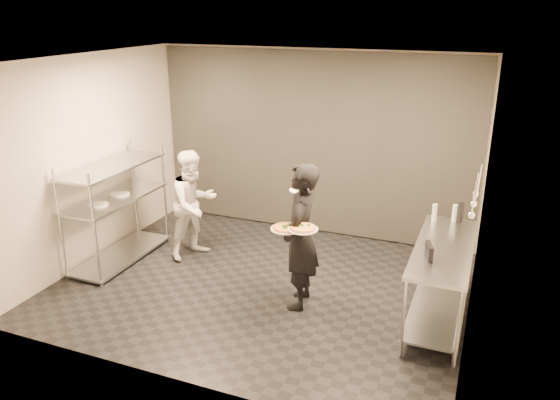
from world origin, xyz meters
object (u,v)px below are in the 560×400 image
at_px(pass_rack, 116,207).
at_px(waiter, 300,237).
at_px(pizza_plate_far, 303,228).
at_px(salad_plate, 301,189).
at_px(chef, 194,204).
at_px(pizza_plate_near, 286,228).
at_px(pos_monitor, 429,252).
at_px(prep_counter, 442,271).
at_px(bottle_green, 435,213).
at_px(bottle_dark, 460,212).
at_px(bottle_clear, 455,213).

distance_m(pass_rack, waiter, 2.77).
relative_size(pizza_plate_far, salad_plate, 1.21).
bearing_deg(chef, pizza_plate_near, -96.33).
bearing_deg(pos_monitor, chef, 147.56).
distance_m(chef, salad_plate, 1.88).
distance_m(pass_rack, prep_counter, 4.33).
bearing_deg(pizza_plate_far, pos_monitor, 4.84).
height_order(chef, bottle_green, chef).
bearing_deg(salad_plate, bottle_dark, 22.74).
height_order(pass_rack, bottle_clear, pass_rack).
distance_m(chef, pos_monitor, 3.41).
xyz_separation_m(waiter, salad_plate, (-0.11, 0.29, 0.48)).
distance_m(pass_rack, bottle_clear, 4.44).
bearing_deg(chef, bottle_dark, -62.28).
distance_m(prep_counter, pizza_plate_near, 1.78).
bearing_deg(pass_rack, pizza_plate_near, -10.05).
height_order(pass_rack, chef, chef).
bearing_deg(bottle_clear, pos_monitor, -97.11).
bearing_deg(chef, pass_rack, 140.99).
relative_size(pass_rack, pos_monitor, 7.08).
relative_size(waiter, pos_monitor, 7.70).
bearing_deg(pizza_plate_far, waiter, 114.82).
distance_m(pass_rack, pos_monitor, 4.23).
bearing_deg(pass_rack, bottle_green, 9.70).
distance_m(chef, pizza_plate_near, 2.02).
bearing_deg(prep_counter, pizza_plate_far, -161.14).
bearing_deg(chef, pizza_plate_far, -94.13).
bearing_deg(bottle_clear, salad_plate, -156.51).
bearing_deg(bottle_green, waiter, -145.64).
xyz_separation_m(chef, bottle_green, (3.21, 0.21, 0.26)).
height_order(pizza_plate_far, bottle_dark, bottle_dark).
height_order(pizza_plate_far, bottle_clear, pizza_plate_far).
distance_m(prep_counter, bottle_clear, 0.89).
distance_m(chef, bottle_green, 3.22).
height_order(pizza_plate_far, pos_monitor, pizza_plate_far).
height_order(prep_counter, bottle_dark, bottle_dark).
relative_size(pos_monitor, bottle_clear, 1.10).
xyz_separation_m(chef, pos_monitor, (3.29, -0.88, 0.23)).
distance_m(pizza_plate_near, pizza_plate_far, 0.21).
xyz_separation_m(pass_rack, bottle_green, (4.13, 0.71, 0.26)).
relative_size(pass_rack, prep_counter, 0.89).
distance_m(prep_counter, salad_plate, 1.83).
xyz_separation_m(pass_rack, chef, (0.92, 0.50, -0.00)).
xyz_separation_m(prep_counter, pizza_plate_far, (-1.45, -0.50, 0.47)).
height_order(salad_plate, pos_monitor, salad_plate).
bearing_deg(waiter, bottle_dark, 112.38).
height_order(waiter, pos_monitor, waiter).
xyz_separation_m(pizza_plate_far, bottle_dark, (1.54, 1.30, -0.06)).
bearing_deg(pos_monitor, bottle_dark, 62.41).
bearing_deg(salad_plate, chef, 165.89).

